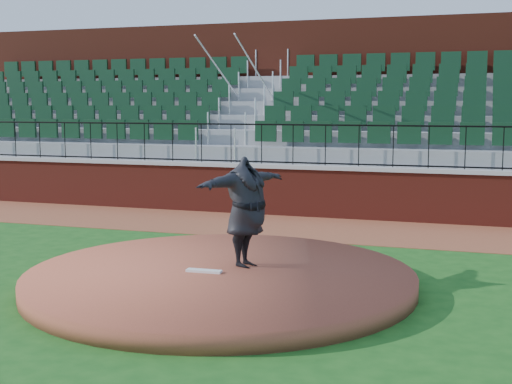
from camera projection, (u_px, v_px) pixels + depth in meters
ground at (226, 287)px, 10.64m from camera, size 90.00×90.00×0.00m
warning_track at (309, 228)px, 15.73m from camera, size 34.00×3.20×0.01m
field_wall at (325, 193)px, 17.16m from camera, size 34.00×0.35×1.20m
wall_cap at (325, 167)px, 17.08m from camera, size 34.00×0.45×0.10m
wall_railing at (325, 145)px, 17.01m from camera, size 34.00×0.05×1.00m
seating_stands at (346, 122)px, 19.51m from camera, size 34.00×5.10×4.60m
concourse_wall at (363, 106)px, 22.09m from camera, size 34.00×0.50×5.50m
pitchers_mound at (220, 278)px, 10.66m from camera, size 6.00×6.00×0.25m
pitching_rubber at (204, 271)px, 10.54m from camera, size 0.56×0.16×0.04m
pitcher at (246, 212)px, 10.81m from camera, size 1.19×2.23×1.75m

